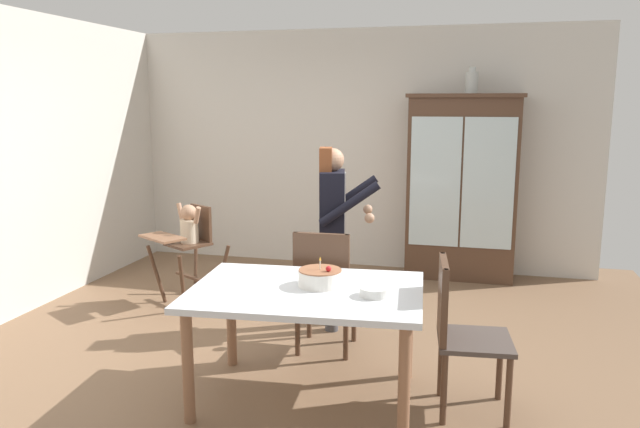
% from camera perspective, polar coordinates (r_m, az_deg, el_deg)
% --- Properties ---
extents(ground_plane, '(6.24, 6.24, 0.00)m').
position_cam_1_polar(ground_plane, '(4.86, -2.56, -12.55)').
color(ground_plane, brown).
extents(wall_back, '(5.32, 0.06, 2.70)m').
position_cam_1_polar(wall_back, '(7.05, 3.52, 6.00)').
color(wall_back, beige).
rests_on(wall_back, ground_plane).
extents(china_cabinet, '(1.19, 0.48, 1.98)m').
position_cam_1_polar(china_cabinet, '(6.71, 13.07, 2.46)').
color(china_cabinet, '#4C3323').
rests_on(china_cabinet, ground_plane).
extents(ceramic_vase, '(0.13, 0.13, 0.27)m').
position_cam_1_polar(ceramic_vase, '(6.65, 13.99, 11.88)').
color(ceramic_vase, '#B2B7B2').
rests_on(ceramic_vase, china_cabinet).
extents(high_chair_with_toddler, '(0.79, 0.84, 0.95)m').
position_cam_1_polar(high_chair_with_toddler, '(5.89, -12.20, -1.97)').
color(high_chair_with_toddler, '#4C3323').
rests_on(high_chair_with_toddler, ground_plane).
extents(adult_person, '(0.58, 0.56, 1.53)m').
position_cam_1_polar(adult_person, '(5.05, 1.25, -0.14)').
color(adult_person, '#47474C').
rests_on(adult_person, ground_plane).
extents(dining_table, '(1.53, 1.12, 0.74)m').
position_cam_1_polar(dining_table, '(3.90, -1.29, -8.22)').
color(dining_table, silver).
rests_on(dining_table, ground_plane).
extents(birthday_cake, '(0.28, 0.28, 0.19)m').
position_cam_1_polar(birthday_cake, '(3.91, 0.02, -5.95)').
color(birthday_cake, white).
rests_on(birthday_cake, dining_table).
extents(serving_bowl, '(0.18, 0.18, 0.05)m').
position_cam_1_polar(serving_bowl, '(3.73, 5.09, -7.25)').
color(serving_bowl, silver).
rests_on(serving_bowl, dining_table).
extents(dining_chair_far_side, '(0.45, 0.45, 0.96)m').
position_cam_1_polar(dining_chair_far_side, '(4.61, 0.37, -6.48)').
color(dining_chair_far_side, '#4C3323').
rests_on(dining_chair_far_side, ground_plane).
extents(dining_chair_right_end, '(0.48, 0.48, 0.96)m').
position_cam_1_polar(dining_chair_right_end, '(3.87, 12.78, -10.11)').
color(dining_chair_right_end, '#4C3323').
rests_on(dining_chair_right_end, ground_plane).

